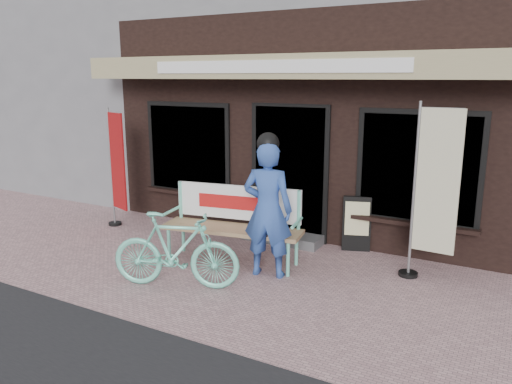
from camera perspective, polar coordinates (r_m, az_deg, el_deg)
The scene contains 9 objects.
ground at distance 6.71m, azimuth -3.64°, elevation -9.88°, with size 70.00×70.00×0.00m, color #B0878A.
storefront at distance 10.70m, azimuth 11.02°, elevation 14.87°, with size 7.00×6.77×6.00m.
neighbor_left_near at distance 15.97m, azimuth -19.68°, elevation 14.45°, with size 10.00×7.00×6.40m, color slate.
bench at distance 7.14m, azimuth -2.48°, elevation -2.99°, with size 2.06×0.84×1.09m.
person at distance 6.53m, azimuth 1.35°, elevation -1.72°, with size 0.73×0.56×1.92m.
bicycle at distance 6.37m, azimuth -9.15°, elevation -6.59°, with size 0.46×1.63×0.98m, color #71DEC0.
nobori_red at distance 8.94m, azimuth -15.62°, elevation 2.71°, with size 0.62×0.32×2.09m.
nobori_cream at distance 6.70m, azimuth 19.57°, elevation 0.09°, with size 0.68×0.26×2.32m.
menu_stand at distance 7.74m, azimuth 11.44°, elevation -3.51°, with size 0.43×0.22×0.85m.
Camera 1 is at (3.34, -5.19, 2.61)m, focal length 35.00 mm.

